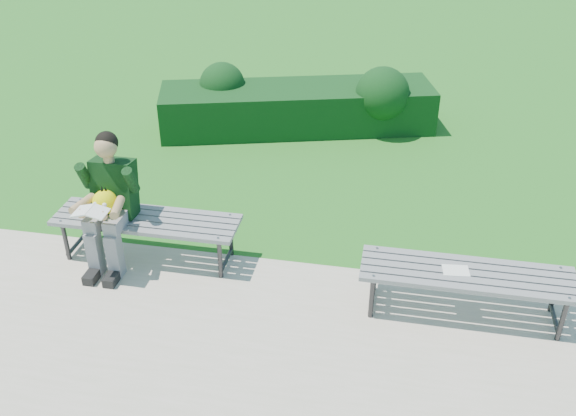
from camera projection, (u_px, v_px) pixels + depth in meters
name	position (u px, v px, depth m)	size (l,w,h in m)	color
ground	(263.00, 260.00, 6.38)	(80.00, 80.00, 0.00)	#236615
walkway	(212.00, 390.00, 4.90)	(30.00, 3.50, 0.02)	#BAB59E
hedge	(302.00, 104.00, 8.97)	(3.89, 1.94, 0.94)	#133610
bench_left	(147.00, 223.00, 6.19)	(1.80, 0.50, 0.46)	gray
bench_right	(467.00, 277.00, 5.44)	(1.80, 0.50, 0.46)	gray
seated_boy	(109.00, 198.00, 6.00)	(0.56, 0.76, 1.31)	slate
paper_sheet	(456.00, 270.00, 5.43)	(0.24, 0.18, 0.01)	white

